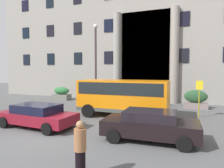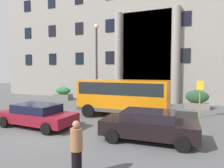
{
  "view_description": "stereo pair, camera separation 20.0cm",
  "coord_description": "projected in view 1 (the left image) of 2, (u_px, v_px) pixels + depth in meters",
  "views": [
    {
      "loc": [
        6.63,
        -7.85,
        3.17
      ],
      "look_at": [
        1.88,
        4.25,
        2.33
      ],
      "focal_mm": 32.37,
      "sensor_mm": 36.0,
      "label": 1
    },
    {
      "loc": [
        6.81,
        -7.77,
        3.17
      ],
      "look_at": [
        1.88,
        4.25,
        2.33
      ],
      "focal_mm": 32.37,
      "sensor_mm": 36.0,
      "label": 2
    }
  ],
  "objects": [
    {
      "name": "lamppost_plaza_centre",
      "position": [
        96.0,
        59.0,
        17.69
      ],
      "size": [
        0.4,
        0.4,
        7.24
      ],
      "color": "#3E3237",
      "rests_on": "ground_plane"
    },
    {
      "name": "hedge_planter_entrance_right",
      "position": [
        153.0,
        99.0,
        18.39
      ],
      "size": [
        1.87,
        0.96,
        1.28
      ],
      "color": "#686559",
      "rests_on": "ground_plane"
    },
    {
      "name": "pedestrian_man_red_shirt",
      "position": [
        80.0,
        150.0,
        5.88
      ],
      "size": [
        0.36,
        0.36,
        1.73
      ],
      "rotation": [
        0.0,
        0.0,
        4.92
      ],
      "color": "black",
      "rests_on": "ground_plane"
    },
    {
      "name": "office_building_facade",
      "position": [
        136.0,
        12.0,
        25.47
      ],
      "size": [
        34.24,
        9.68,
        21.16
      ],
      "color": "gray",
      "rests_on": "ground_plane"
    },
    {
      "name": "parked_sedan_far",
      "position": [
        150.0,
        125.0,
        9.19
      ],
      "size": [
        4.35,
        2.17,
        1.37
      ],
      "rotation": [
        0.0,
        0.0,
        0.05
      ],
      "color": "black",
      "rests_on": "ground_plane"
    },
    {
      "name": "orange_minibus",
      "position": [
        124.0,
        95.0,
        14.1
      ],
      "size": [
        6.15,
        2.78,
        2.52
      ],
      "rotation": [
        0.0,
        0.0,
        0.01
      ],
      "color": "orange",
      "rests_on": "ground_plane"
    },
    {
      "name": "bus_stop_sign",
      "position": [
        199.0,
        95.0,
        13.68
      ],
      "size": [
        0.44,
        0.08,
        2.51
      ],
      "color": "#99951E",
      "rests_on": "ground_plane"
    },
    {
      "name": "hedge_planter_east",
      "position": [
        196.0,
        100.0,
        16.99
      ],
      "size": [
        1.93,
        0.75,
        1.57
      ],
      "color": "gray",
      "rests_on": "ground_plane"
    },
    {
      "name": "ground_plane",
      "position": [
        45.0,
        137.0,
        9.92
      ],
      "size": [
        80.0,
        64.0,
        0.12
      ],
      "primitive_type": "cube",
      "color": "#555657"
    },
    {
      "name": "parked_coupe_end",
      "position": [
        37.0,
        115.0,
        11.4
      ],
      "size": [
        4.63,
        2.24,
        1.29
      ],
      "rotation": [
        0.0,
        0.0,
        -0.05
      ],
      "color": "maroon",
      "rests_on": "ground_plane"
    },
    {
      "name": "motorcycle_near_kerb",
      "position": [
        143.0,
        119.0,
        11.3
      ],
      "size": [
        2.04,
        0.55,
        0.89
      ],
      "rotation": [
        0.0,
        0.0,
        -0.02
      ],
      "color": "black",
      "rests_on": "ground_plane"
    },
    {
      "name": "hedge_planter_west",
      "position": [
        113.0,
        96.0,
        19.64
      ],
      "size": [
        2.07,
        1.0,
        1.43
      ],
      "color": "slate",
      "rests_on": "ground_plane"
    },
    {
      "name": "hedge_planter_far_east",
      "position": [
        62.0,
        94.0,
        22.2
      ],
      "size": [
        1.94,
        1.0,
        1.4
      ],
      "color": "slate",
      "rests_on": "ground_plane"
    }
  ]
}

